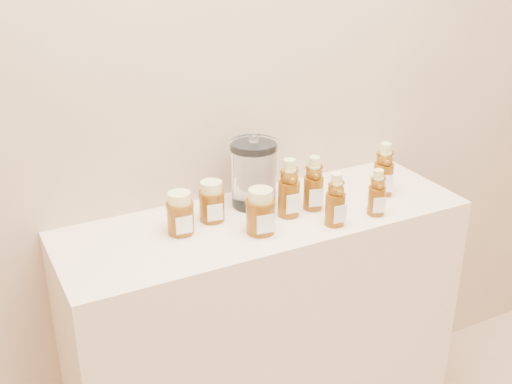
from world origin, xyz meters
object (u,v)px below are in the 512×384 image
bear_bottle_front_left (336,196)px  bear_bottle_back_left (289,184)px  glass_canister (254,171)px  display_table (265,343)px  honey_jar_left (180,213)px

bear_bottle_front_left → bear_bottle_back_left: bearing=130.6°
bear_bottle_back_left → glass_canister: size_ratio=0.90×
display_table → glass_canister: (0.01, 0.09, 0.56)m
display_table → glass_canister: glass_canister is taller
display_table → bear_bottle_front_left: 0.57m
display_table → glass_canister: size_ratio=5.54×
glass_canister → bear_bottle_front_left: bearing=-57.1°
glass_canister → bear_bottle_back_left: bearing=-62.9°
bear_bottle_back_left → glass_canister: 0.12m
bear_bottle_back_left → honey_jar_left: bearing=177.2°
display_table → bear_bottle_front_left: bearing=-41.1°
bear_bottle_front_left → honey_jar_left: bear_bottle_front_left is taller
honey_jar_left → display_table: bearing=1.2°
display_table → glass_canister: bearing=85.1°
display_table → bear_bottle_back_left: (0.06, -0.02, 0.55)m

